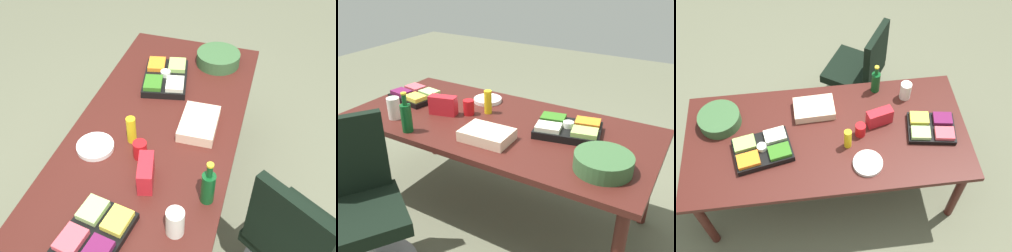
{
  "view_description": "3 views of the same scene",
  "coord_description": "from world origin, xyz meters",
  "views": [
    {
      "loc": [
        1.65,
        0.57,
        2.38
      ],
      "look_at": [
        0.05,
        0.09,
        0.84
      ],
      "focal_mm": 40.93,
      "sensor_mm": 36.0,
      "label": 1
    },
    {
      "loc": [
        -1.22,
        1.94,
        1.84
      ],
      "look_at": [
        -0.12,
        0.09,
        0.79
      ],
      "focal_mm": 38.72,
      "sensor_mm": 36.0,
      "label": 2
    },
    {
      "loc": [
        -0.08,
        -1.79,
        3.33
      ],
      "look_at": [
        0.14,
        0.06,
        0.78
      ],
      "focal_mm": 43.55,
      "sensor_mm": 36.0,
      "label": 3
    }
  ],
  "objects": [
    {
      "name": "mayo_jar",
      "position": [
        0.67,
        0.31,
        0.83
      ],
      "size": [
        0.09,
        0.09,
        0.16
      ],
      "primitive_type": "cylinder",
      "rotation": [
        0.0,
        0.0,
        0.0
      ],
      "color": "white",
      "rests_on": "conference_table"
    },
    {
      "name": "sheet_cake",
      "position": [
        -0.08,
        0.25,
        0.79
      ],
      "size": [
        0.33,
        0.23,
        0.07
      ],
      "primitive_type": "cube",
      "rotation": [
        0.0,
        0.0,
        0.03
      ],
      "color": "beige",
      "rests_on": "conference_table"
    },
    {
      "name": "ground_plane",
      "position": [
        0.0,
        0.0,
        0.0
      ],
      "size": [
        10.0,
        10.0,
        0.0
      ],
      "primitive_type": "plane",
      "color": "#62644D"
    },
    {
      "name": "wine_bottle",
      "position": [
        0.44,
        0.42,
        0.86
      ],
      "size": [
        0.08,
        0.08,
        0.27
      ],
      "color": "#0E491D",
      "rests_on": "conference_table"
    },
    {
      "name": "veggie_tray",
      "position": [
        -0.49,
        -0.09,
        0.79
      ],
      "size": [
        0.47,
        0.38,
        0.09
      ],
      "color": "black",
      "rests_on": "conference_table"
    },
    {
      "name": "fruit_platter",
      "position": [
        0.81,
        -0.04,
        0.78
      ],
      "size": [
        0.4,
        0.33,
        0.07
      ],
      "color": "black",
      "rests_on": "conference_table"
    },
    {
      "name": "conference_table",
      "position": [
        0.0,
        0.0,
        0.68
      ],
      "size": [
        2.18,
        1.01,
        0.75
      ],
      "color": "#421914",
      "rests_on": "ground"
    },
    {
      "name": "red_solo_cup",
      "position": [
        0.26,
        -0.01,
        0.81
      ],
      "size": [
        0.09,
        0.09,
        0.11
      ],
      "primitive_type": "cylinder",
      "rotation": [
        0.0,
        0.0,
        0.14
      ],
      "color": "red",
      "rests_on": "conference_table"
    },
    {
      "name": "mustard_bottle",
      "position": [
        0.15,
        -0.11,
        0.84
      ],
      "size": [
        0.07,
        0.07,
        0.17
      ],
      "primitive_type": "cylinder",
      "rotation": [
        0.0,
        0.0,
        -0.19
      ],
      "color": "yellow",
      "rests_on": "conference_table"
    },
    {
      "name": "salad_bowl",
      "position": [
        -0.82,
        0.22,
        0.8
      ],
      "size": [
        0.34,
        0.34,
        0.1
      ],
      "primitive_type": "cylinder",
      "rotation": [
        0.0,
        0.0,
        -0.05
      ],
      "color": "#365D34",
      "rests_on": "conference_table"
    },
    {
      "name": "office_chair",
      "position": [
        0.38,
        0.92,
        0.39
      ],
      "size": [
        0.66,
        0.66,
        1.0
      ],
      "color": "gray",
      "rests_on": "ground"
    },
    {
      "name": "chip_bag_red",
      "position": [
        0.42,
        0.08,
        0.82
      ],
      "size": [
        0.21,
        0.13,
        0.14
      ],
      "primitive_type": "cube",
      "rotation": [
        0.0,
        0.0,
        0.26
      ],
      "color": "red",
      "rests_on": "conference_table"
    },
    {
      "name": "paper_plate_stack",
      "position": [
        0.27,
        -0.29,
        0.77
      ],
      "size": [
        0.26,
        0.26,
        0.03
      ],
      "primitive_type": "cylinder",
      "rotation": [
        0.0,
        0.0,
        -0.21
      ],
      "color": "white",
      "rests_on": "conference_table"
    }
  ]
}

